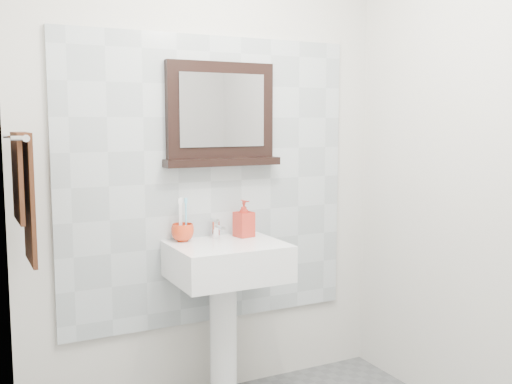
% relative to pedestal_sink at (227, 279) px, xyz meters
% --- Properties ---
extents(back_wall, '(2.00, 0.01, 2.50)m').
position_rel_pedestal_sink_xyz_m(back_wall, '(0.00, 0.23, 0.57)').
color(back_wall, beige).
rests_on(back_wall, ground).
extents(left_wall, '(0.01, 2.20, 2.50)m').
position_rel_pedestal_sink_xyz_m(left_wall, '(-1.00, -0.87, 0.57)').
color(left_wall, beige).
rests_on(left_wall, ground).
extents(splashback, '(1.60, 0.02, 1.50)m').
position_rel_pedestal_sink_xyz_m(splashback, '(0.00, 0.21, 0.47)').
color(splashback, '#A9B2B7').
rests_on(splashback, back_wall).
extents(pedestal_sink, '(0.55, 0.44, 0.96)m').
position_rel_pedestal_sink_xyz_m(pedestal_sink, '(0.00, 0.00, 0.00)').
color(pedestal_sink, white).
rests_on(pedestal_sink, ground).
extents(toothbrush_cup, '(0.13, 0.13, 0.09)m').
position_rel_pedestal_sink_xyz_m(toothbrush_cup, '(-0.18, 0.14, 0.23)').
color(toothbrush_cup, red).
rests_on(toothbrush_cup, pedestal_sink).
extents(toothbrushes, '(0.05, 0.04, 0.21)m').
position_rel_pedestal_sink_xyz_m(toothbrushes, '(-0.18, 0.14, 0.31)').
color(toothbrushes, white).
rests_on(toothbrushes, toothbrush_cup).
extents(soap_dispenser, '(0.10, 0.10, 0.19)m').
position_rel_pedestal_sink_xyz_m(soap_dispenser, '(0.15, 0.11, 0.28)').
color(soap_dispenser, '#AE1421').
rests_on(soap_dispenser, pedestal_sink).
extents(framed_mirror, '(0.63, 0.11, 0.53)m').
position_rel_pedestal_sink_xyz_m(framed_mirror, '(0.05, 0.19, 0.81)').
color(framed_mirror, black).
rests_on(framed_mirror, back_wall).
extents(towel_bar, '(0.07, 0.40, 0.03)m').
position_rel_pedestal_sink_xyz_m(towel_bar, '(-0.94, -0.03, 0.72)').
color(towel_bar, silver).
rests_on(towel_bar, left_wall).
extents(hand_towel, '(0.06, 0.30, 0.55)m').
position_rel_pedestal_sink_xyz_m(hand_towel, '(-0.94, -0.03, 0.51)').
color(hand_towel, black).
rests_on(hand_towel, towel_bar).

